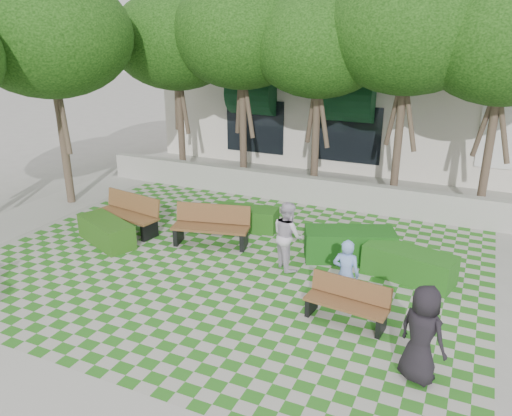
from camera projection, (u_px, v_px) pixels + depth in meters
The scene contains 16 objects.
ground at pixel (209, 282), 11.47m from camera, with size 90.00×90.00×0.00m, color gray.
lawn at pixel (229, 264), 12.32m from camera, with size 12.00×12.00×0.00m, color #2B721E.
sidewalk_west at pixel (19, 221), 15.13m from camera, with size 2.00×12.00×0.01m, color #9E9B93.
retaining_wall at pixel (301, 189), 16.62m from camera, with size 15.00×0.36×0.90m, color #9E9B93.
bench_east at pixel (347, 303), 9.82m from camera, with size 1.69×0.72×0.86m.
bench_mid at pixel (211, 226), 13.31m from camera, with size 2.14×1.13×1.07m.
bench_west at pixel (128, 214), 14.21m from camera, with size 2.12×1.02×1.07m.
hedge_east at pixel (409, 265), 11.52m from camera, with size 2.04×0.81×0.71m, color #1B5215.
hedge_midright at pixel (349, 244), 12.53m from camera, with size 2.21×0.89×0.78m, color #144713.
hedge_midleft at pixel (246, 218), 14.44m from camera, with size 1.83×0.73×0.64m, color #1C4D14.
hedge_west at pixel (106, 232), 13.46m from camera, with size 1.89×0.76×0.66m, color #224C14.
person_blue at pixel (346, 275), 10.17m from camera, with size 0.56×0.37×1.54m, color #7799D9.
person_dark at pixel (422, 334), 8.04m from camera, with size 0.84×0.54×1.71m, color black.
person_white at pixel (288, 235), 11.92m from camera, with size 0.82×0.64×1.68m, color silver.
tree_row at pixel (246, 39), 15.53m from camera, with size 17.70×13.40×7.41m.
building at pixel (381, 99), 22.30m from camera, with size 18.00×8.92×5.15m.
Camera 1 is at (5.20, -8.84, 5.51)m, focal length 35.00 mm.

